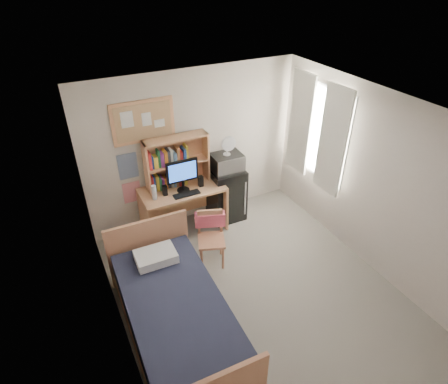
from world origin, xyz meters
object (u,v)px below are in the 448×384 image
monitor (182,176)px  bulletin_board (143,121)px  desk_chair (211,240)px  microwave (227,162)px  desk (184,210)px  speaker_right (201,181)px  mini_fridge (226,193)px  speaker_left (165,190)px  desk_fan (227,146)px  bed (177,318)px

monitor → bulletin_board: bearing=136.0°
desk_chair → monitor: bearing=115.7°
bulletin_board → microwave: bearing=-13.9°
desk → desk_chair: desk_chair is taller
speaker_right → desk_chair: bearing=-104.2°
mini_fridge → speaker_right: (-0.52, -0.12, 0.45)m
mini_fridge → speaker_left: 1.21m
desk_chair → speaker_right: 1.01m
bulletin_board → speaker_right: 1.28m
speaker_right → microwave: bearing=11.3°
speaker_left → desk_fan: bearing=5.3°
desk_chair → speaker_right: speaker_right is taller
desk → monitor: bearing=-90.0°
desk → speaker_left: speaker_left is taller
desk_chair → bed: desk_chair is taller
bulletin_board → microwave: size_ratio=1.90×
bulletin_board → microwave: bulletin_board is taller
bulletin_board → speaker_left: size_ratio=5.62×
desk_chair → monitor: (-0.08, 0.85, 0.67)m
bulletin_board → desk: bearing=-39.9°
speaker_left → desk_fan: desk_fan is taller
desk → desk_chair: (0.07, -0.91, 0.01)m
mini_fridge → bed: bearing=-129.0°
bed → monitor: monitor is taller
speaker_right → mini_fridge: bearing=13.4°
desk_chair → desk_fan: (0.74, 0.95, 0.96)m
speaker_left → desk_fan: size_ratio=0.55×
mini_fridge → desk_fan: 0.91m
desk_chair → speaker_left: bearing=134.3°
bulletin_board → mini_fridge: (1.22, -0.28, -1.45)m
bed → speaker_right: bearing=59.6°
speaker_right → bed: bearing=-121.5°
speaker_left → bulletin_board: bearing=105.3°
desk_chair → bed: 1.35m
speaker_right → bulletin_board: bearing=150.9°
monitor → bed: bearing=-114.3°
desk → speaker_right: bearing=-11.3°
bed → speaker_right: speaker_right is taller
mini_fridge → speaker_left: size_ratio=5.66×
desk → mini_fridge: size_ratio=1.41×
desk → desk_chair: bearing=-84.7°
desk → microwave: 1.06m
mini_fridge → microwave: bearing=-90.0°
speaker_left → microwave: microwave is taller
mini_fridge → desk_fan: bearing=-90.0°
monitor → desk_fan: size_ratio=1.77×
desk_chair → microwave: (0.74, 0.95, 0.66)m
bulletin_board → desk: bulletin_board is taller
desk → speaker_left: bearing=-168.7°
desk → bed: size_ratio=0.60×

